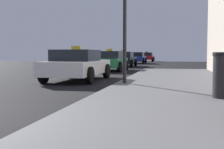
% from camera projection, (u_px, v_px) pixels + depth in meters
% --- Properties ---
extents(sidewalk, '(4.00, 32.00, 0.15)m').
position_uv_depth(sidewalk, '(180.00, 139.00, 3.71)').
color(sidewalk, '#5B5B60').
rests_on(sidewalk, ground_plane).
extents(car_white, '(2.03, 4.41, 1.43)m').
position_uv_depth(car_white, '(77.00, 65.00, 12.63)').
color(car_white, white).
rests_on(car_white, ground_plane).
extents(car_green, '(1.93, 4.11, 1.43)m').
position_uv_depth(car_green, '(110.00, 61.00, 19.65)').
color(car_green, '#196638').
rests_on(car_green, ground_plane).
extents(car_black, '(1.99, 4.22, 1.43)m').
position_uv_depth(car_black, '(123.00, 59.00, 26.14)').
color(car_black, black).
rests_on(car_black, ground_plane).
extents(car_blue, '(2.00, 4.44, 1.27)m').
position_uv_depth(car_blue, '(136.00, 58.00, 34.40)').
color(car_blue, '#233899').
rests_on(car_blue, ground_plane).
extents(car_red, '(1.96, 4.38, 1.43)m').
position_uv_depth(car_red, '(147.00, 57.00, 43.76)').
color(car_red, red).
rests_on(car_red, ground_plane).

